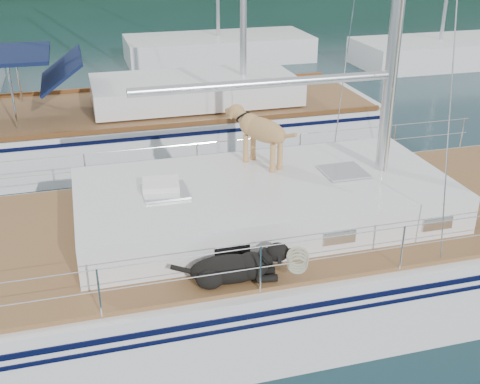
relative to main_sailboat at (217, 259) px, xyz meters
name	(u,v)px	position (x,y,z in m)	size (l,w,h in m)	color
ground	(211,299)	(-0.09, 0.00, -0.67)	(120.00, 120.00, 0.00)	black
main_sailboat	(217,259)	(0.00, 0.00, 0.00)	(12.00, 3.80, 14.01)	white
neighbor_sailboat	(151,126)	(-0.06, 6.49, -0.05)	(11.00, 3.50, 13.30)	white
bg_boat_center	(218,49)	(3.91, 16.00, -0.22)	(7.20, 3.00, 11.65)	white
bg_boat_east	(439,52)	(11.91, 13.00, -0.22)	(6.40, 3.00, 11.65)	white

